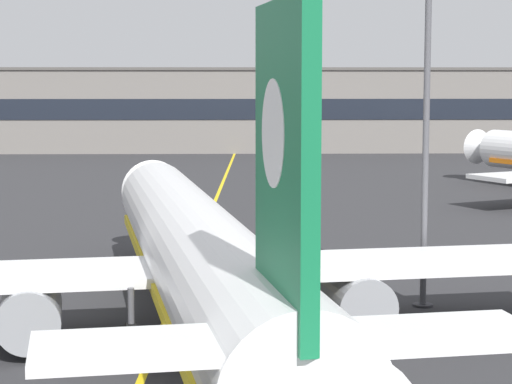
# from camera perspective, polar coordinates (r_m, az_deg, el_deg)

# --- Properties ---
(taxiway_centreline) EXTENTS (6.51, 179.90, 0.01)m
(taxiway_centreline) POSITION_cam_1_polar(r_m,az_deg,el_deg) (59.54, -3.46, -3.10)
(taxiway_centreline) COLOR yellow
(taxiway_centreline) RESTS_ON ground
(airliner_foreground) EXTENTS (32.36, 41.39, 11.65)m
(airliner_foreground) POSITION_cam_1_polar(r_m,az_deg,el_deg) (37.23, -3.47, -3.65)
(airliner_foreground) COLOR white
(airliner_foreground) RESTS_ON ground
(apron_lamp_post) EXTENTS (2.24, 0.90, 14.15)m
(apron_lamp_post) POSITION_cam_1_polar(r_m,az_deg,el_deg) (43.21, 9.84, 3.04)
(apron_lamp_post) COLOR #515156
(apron_lamp_post) RESTS_ON ground
(safety_cone_by_nose_gear) EXTENTS (0.44, 0.44, 0.55)m
(safety_cone_by_nose_gear) POSITION_cam_1_polar(r_m,az_deg,el_deg) (52.56, -0.71, -4.10)
(safety_cone_by_nose_gear) COLOR orange
(safety_cone_by_nose_gear) RESTS_ON ground
(terminal_building) EXTENTS (148.64, 12.40, 11.68)m
(terminal_building) POSITION_cam_1_polar(r_m,az_deg,el_deg) (138.94, -1.06, 4.82)
(terminal_building) COLOR slate
(terminal_building) RESTS_ON ground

